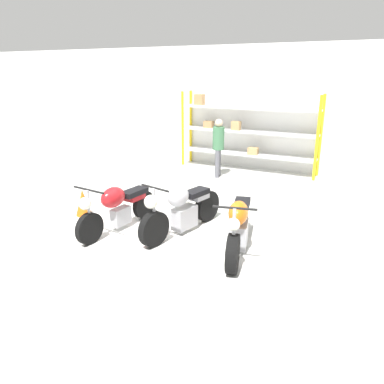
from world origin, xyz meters
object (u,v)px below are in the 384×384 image
at_px(motorcycle_silver, 182,209).
at_px(traffic_cone, 83,202).
at_px(motorcycle_orange, 239,226).
at_px(shelving_rack, 244,130).
at_px(person_browsing, 218,143).
at_px(motorcycle_red, 117,206).

bearing_deg(motorcycle_silver, traffic_cone, -73.95).
bearing_deg(traffic_cone, motorcycle_orange, -1.28).
relative_size(shelving_rack, person_browsing, 2.56).
height_order(person_browsing, traffic_cone, person_browsing).
bearing_deg(motorcycle_orange, motorcycle_red, -98.42).
bearing_deg(person_browsing, motorcycle_orange, 105.21).
distance_m(shelving_rack, person_browsing, 1.19).
xyz_separation_m(person_browsing, traffic_cone, (-1.30, -4.01, -0.67)).
bearing_deg(motorcycle_red, motorcycle_orange, 101.41).
distance_m(motorcycle_silver, person_browsing, 4.02).
bearing_deg(motorcycle_red, motorcycle_silver, 116.82).
distance_m(shelving_rack, motorcycle_orange, 5.53).
bearing_deg(motorcycle_orange, motorcycle_silver, -114.03).
relative_size(motorcycle_red, traffic_cone, 3.64).
distance_m(motorcycle_silver, motorcycle_orange, 1.18).
xyz_separation_m(motorcycle_orange, traffic_cone, (-3.41, 0.08, -0.16)).
xyz_separation_m(motorcycle_red, person_browsing, (0.18, 4.31, 0.47)).
relative_size(motorcycle_silver, traffic_cone, 3.77).
bearing_deg(person_browsing, traffic_cone, 59.90).
height_order(motorcycle_orange, person_browsing, person_browsing).
height_order(motorcycle_red, motorcycle_orange, motorcycle_orange).
bearing_deg(motorcycle_silver, person_browsing, -153.59).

